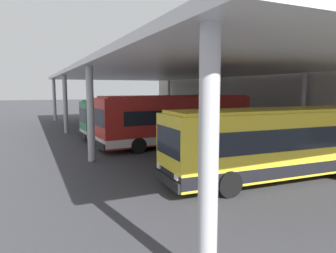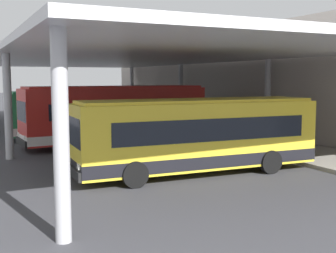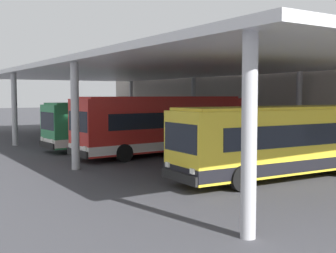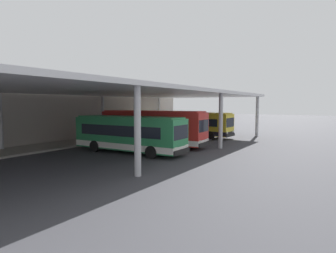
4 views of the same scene
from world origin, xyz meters
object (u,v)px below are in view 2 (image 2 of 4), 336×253
bus_nearest_bay (87,113)px  bus_second_bay (117,114)px  bench_waiting (224,127)px  trash_bin (212,124)px  bus_middle_bay (198,135)px

bus_nearest_bay → bus_second_bay: size_ratio=0.93×
bench_waiting → trash_bin: 2.15m
bus_middle_bay → bus_nearest_bay: bearing=-175.6°
trash_bin → bench_waiting: bearing=-8.8°
bus_nearest_bay → trash_bin: size_ratio=10.85×
bus_nearest_bay → bench_waiting: (4.10, 8.55, -0.99)m
bus_nearest_bay → bench_waiting: 9.54m
bus_second_bay → trash_bin: bus_second_bay is taller
bus_nearest_bay → bus_middle_bay: (13.65, 1.06, 0.00)m
bench_waiting → trash_bin: (-2.13, 0.33, 0.01)m
bus_second_bay → bench_waiting: (-0.25, 7.88, -1.18)m
bus_second_bay → bench_waiting: bus_second_bay is taller
bus_second_bay → bus_middle_bay: (9.29, 0.38, -0.19)m
trash_bin → bus_second_bay: bearing=-73.8°
bench_waiting → trash_bin: bearing=171.2°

